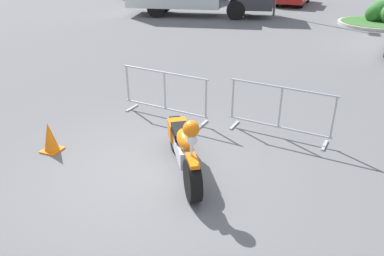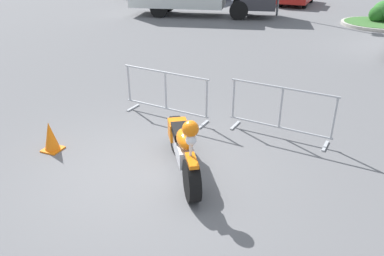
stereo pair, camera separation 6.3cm
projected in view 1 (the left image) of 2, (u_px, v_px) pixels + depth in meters
name	position (u px, v px, depth m)	size (l,w,h in m)	color
ground_plane	(146.00, 171.00, 6.51)	(120.00, 120.00, 0.00)	#5B5B5E
motorcycle	(183.00, 146.00, 6.32)	(1.40, 2.00, 1.28)	black
crowd_barrier_near	(165.00, 94.00, 8.34)	(2.14, 0.66, 1.07)	#9EA0A5
crowd_barrier_far	(280.00, 111.00, 7.50)	(2.14, 0.66, 1.07)	#9EA0A5
planter_island	(379.00, 17.00, 18.16)	(3.38, 3.38, 1.10)	#ADA89E
traffic_cone	(50.00, 137.00, 7.04)	(0.34, 0.34, 0.59)	orange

